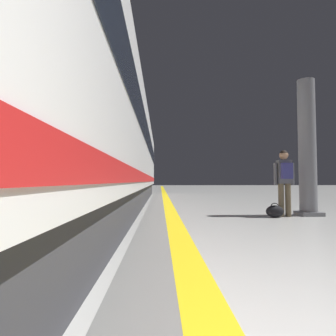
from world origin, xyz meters
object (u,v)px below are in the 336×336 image
(passenger_near, at_px, (285,177))
(platform_pillar, at_px, (307,150))
(duffel_bag_near, at_px, (275,211))
(high_speed_train, at_px, (82,116))

(passenger_near, bearing_deg, platform_pillar, 17.94)
(duffel_bag_near, bearing_deg, platform_pillar, 19.30)
(duffel_bag_near, xyz_separation_m, platform_pillar, (1.05, 0.37, 1.57))
(platform_pillar, bearing_deg, passenger_near, -162.06)
(high_speed_train, bearing_deg, duffel_bag_near, 0.51)
(high_speed_train, xyz_separation_m, duffel_bag_near, (4.75, 0.04, -2.35))
(platform_pillar, bearing_deg, duffel_bag_near, -160.70)
(duffel_bag_near, distance_m, platform_pillar, 1.93)
(passenger_near, distance_m, duffel_bag_near, 0.92)
(high_speed_train, relative_size, duffel_bag_near, 65.49)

